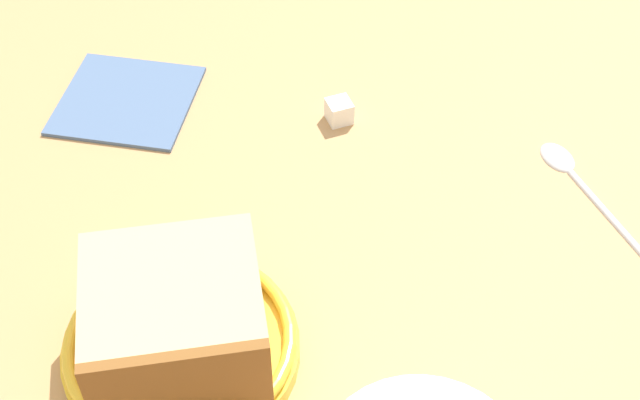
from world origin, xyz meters
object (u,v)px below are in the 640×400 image
at_px(small_plate, 181,346).
at_px(folded_napkin, 127,99).
at_px(cake_slice, 175,319).
at_px(sugar_cube, 339,111).
at_px(teaspoon, 578,176).

relative_size(small_plate, folded_napkin, 1.40).
relative_size(cake_slice, folded_napkin, 1.36).
height_order(folded_napkin, sugar_cube, sugar_cube).
distance_m(cake_slice, teaspoon, 0.29).
bearing_deg(folded_napkin, cake_slice, -126.43).
height_order(cake_slice, teaspoon, cake_slice).
bearing_deg(small_plate, teaspoon, -23.47).
height_order(teaspoon, folded_napkin, teaspoon).
xyz_separation_m(small_plate, cake_slice, (-0.00, -0.00, 0.03)).
xyz_separation_m(cake_slice, sugar_cube, (0.21, 0.05, -0.03)).
bearing_deg(sugar_cube, cake_slice, -166.68).
distance_m(small_plate, folded_napkin, 0.23).
bearing_deg(cake_slice, teaspoon, -22.96).
distance_m(small_plate, teaspoon, 0.28).
bearing_deg(teaspoon, cake_slice, 157.04).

